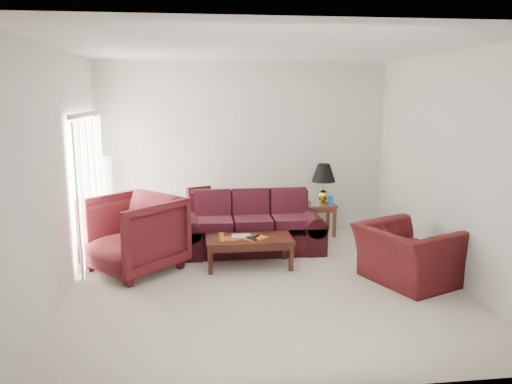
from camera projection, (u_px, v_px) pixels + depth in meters
floor at (264, 282)px, 6.60m from camera, size 5.00×5.00×0.00m
blinds at (90, 188)px, 7.36m from camera, size 0.10×2.00×2.16m
sofa at (252, 223)px, 7.82m from camera, size 2.27×1.11×0.91m
throw_pillow at (199, 199)px, 8.42m from camera, size 0.45×0.33×0.42m
end_table at (320, 219)px, 8.79m from camera, size 0.54×0.54×0.55m
table_lamp at (323, 184)px, 8.73m from camera, size 0.47×0.47×0.70m
clock at (315, 202)px, 8.60m from camera, size 0.14×0.08×0.13m
blue_canister at (330, 201)px, 8.60m from camera, size 0.13×0.13×0.16m
picture_frame at (311, 198)px, 8.89m from camera, size 0.17×0.18×0.05m
floor_lamp at (107, 199)px, 8.29m from camera, size 0.25×0.25×1.45m
armchair_left at (133, 234)px, 6.93m from camera, size 1.63×1.63×1.06m
armchair_right at (407, 254)px, 6.54m from camera, size 1.39×1.47×0.76m
coffee_table at (249, 252)px, 7.16m from camera, size 1.38×1.07×0.43m
magazine_red at (228, 239)px, 7.02m from camera, size 0.28×0.22×0.02m
magazine_white at (241, 236)px, 7.16m from camera, size 0.29×0.22×0.02m
magazine_orange at (256, 238)px, 7.07m from camera, size 0.37×0.36×0.02m
remote_a at (252, 238)px, 6.97m from camera, size 0.14×0.19×0.02m
remote_b at (256, 236)px, 7.11m from camera, size 0.13×0.16×0.02m
yellow_glass at (221, 237)px, 6.93m from camera, size 0.09×0.09×0.12m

